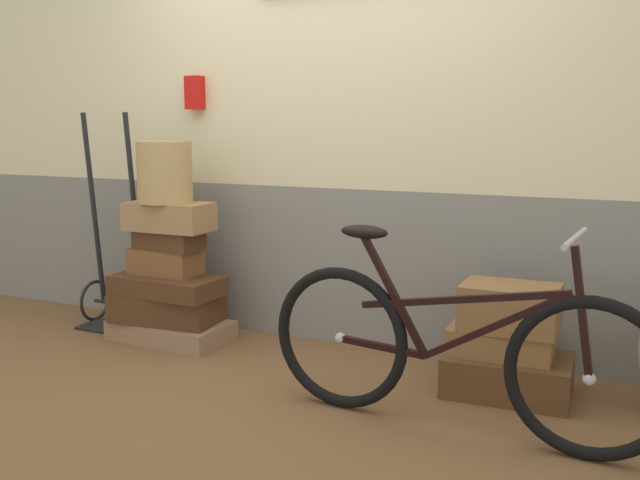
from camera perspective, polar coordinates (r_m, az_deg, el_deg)
The scene contains 14 objects.
ground at distance 3.64m, azimuth -4.57°, elevation -11.79°, with size 10.15×5.20×0.06m, color brown.
station_building at distance 4.14m, azimuth 1.15°, elevation 9.17°, with size 8.15×0.74×2.52m.
suitcase_0 at distance 4.35m, azimuth -11.94°, elevation -7.15°, with size 0.71×0.38×0.12m, color #937051.
suitcase_1 at distance 4.31m, azimuth -12.24°, elevation -5.33°, with size 0.63×0.34×0.17m, color #4C2D19.
suitcase_2 at distance 4.26m, azimuth -12.22°, elevation -3.58°, with size 0.65×0.34×0.11m, color #4C2D19.
suitcase_3 at distance 4.29m, azimuth -12.35°, elevation -1.68°, with size 0.41×0.23×0.15m, color brown.
suitcase_4 at distance 4.24m, azimuth -12.10°, elevation 0.02°, with size 0.39×0.21×0.11m, color #4C2D19.
suitcase_5 at distance 4.21m, azimuth -12.07°, elevation 1.87°, with size 0.50×0.27×0.17m, color #9E754C.
suitcase_6 at distance 3.55m, azimuth 14.89°, elevation -10.47°, with size 0.58×0.39×0.19m, color brown.
suitcase_7 at distance 3.56m, azimuth 14.47°, elevation -7.73°, with size 0.48×0.37×0.13m, color olive.
suitcase_8 at distance 3.46m, azimuth 15.08°, elevation -5.27°, with size 0.44×0.30×0.22m, color olive.
wicker_basket at distance 4.19m, azimuth -12.43°, elevation 5.38°, with size 0.32×0.32×0.35m, color tan.
luggage_trolley at distance 4.68m, azimuth -16.21°, elevation -2.75°, with size 0.41×0.36×1.35m.
bicycle at distance 3.02m, azimuth 10.66°, elevation -8.79°, with size 1.72×0.46×0.88m.
Camera 1 is at (1.67, -2.95, 1.29)m, focal length 39.65 mm.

